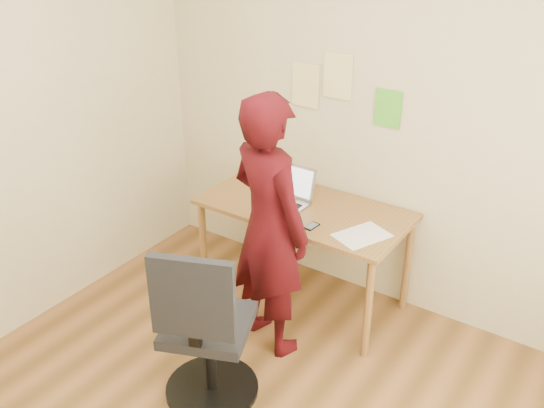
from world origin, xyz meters
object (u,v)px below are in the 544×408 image
Objects in this scene: desk at (304,218)px; phone at (312,226)px; person at (269,227)px; office_chair at (205,338)px; laptop at (286,195)px.

desk is 0.29m from phone.
desk is 0.84× the size of person.
phone is (0.18, -0.21, 0.09)m from desk.
office_chair is (-0.11, -0.94, -0.30)m from phone.
office_chair is at bearing -91.36° from phone.
phone is 0.11× the size of office_chair.
office_chair is (0.22, -1.13, -0.35)m from laptop.
phone is at bearing -48.64° from desk.
office_chair is at bearing -86.11° from desk.
desk is 0.53m from person.
person reaches higher than office_chair.
laptop is at bearing 78.32° from office_chair.
laptop is (-0.14, -0.01, 0.14)m from desk.
desk is 0.20m from laptop.
laptop is at bearing -174.92° from desk.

